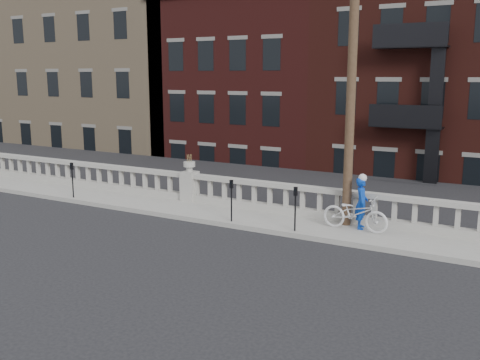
# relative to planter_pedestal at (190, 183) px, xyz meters

# --- Properties ---
(ground) EXTENTS (120.00, 120.00, 0.00)m
(ground) POSITION_rel_planter_pedestal_xyz_m (0.00, -3.95, -0.83)
(ground) COLOR black
(ground) RESTS_ON ground
(sidewalk) EXTENTS (32.00, 2.20, 0.15)m
(sidewalk) POSITION_rel_planter_pedestal_xyz_m (0.00, -0.95, -0.76)
(sidewalk) COLOR gray
(sidewalk) RESTS_ON ground
(balustrade) EXTENTS (28.00, 0.34, 1.03)m
(balustrade) POSITION_rel_planter_pedestal_xyz_m (0.00, 0.00, -0.19)
(balustrade) COLOR gray
(balustrade) RESTS_ON sidewalk
(planter_pedestal) EXTENTS (0.55, 0.55, 1.76)m
(planter_pedestal) POSITION_rel_planter_pedestal_xyz_m (0.00, 0.00, 0.00)
(planter_pedestal) COLOR gray
(planter_pedestal) RESTS_ON sidewalk
(lower_level) EXTENTS (80.00, 44.00, 20.80)m
(lower_level) POSITION_rel_planter_pedestal_xyz_m (0.56, 19.09, 1.80)
(lower_level) COLOR #605E59
(lower_level) RESTS_ON ground
(utility_pole) EXTENTS (1.60, 0.28, 10.00)m
(utility_pole) POSITION_rel_planter_pedestal_xyz_m (6.20, -0.35, 4.41)
(utility_pole) COLOR #422D1E
(utility_pole) RESTS_ON sidewalk
(parking_meter_b) EXTENTS (0.10, 0.09, 1.36)m
(parking_meter_b) POSITION_rel_planter_pedestal_xyz_m (-4.20, -1.80, 0.17)
(parking_meter_b) COLOR black
(parking_meter_b) RESTS_ON sidewalk
(parking_meter_c) EXTENTS (0.10, 0.09, 1.36)m
(parking_meter_c) POSITION_rel_planter_pedestal_xyz_m (2.85, -1.80, 0.17)
(parking_meter_c) COLOR black
(parking_meter_c) RESTS_ON sidewalk
(parking_meter_d) EXTENTS (0.10, 0.09, 1.36)m
(parking_meter_d) POSITION_rel_planter_pedestal_xyz_m (5.07, -1.80, 0.17)
(parking_meter_d) COLOR black
(parking_meter_d) RESTS_ON sidewalk
(bicycle) EXTENTS (2.07, 0.81, 1.07)m
(bicycle) POSITION_rel_planter_pedestal_xyz_m (6.63, -0.83, -0.15)
(bicycle) COLOR silver
(bicycle) RESTS_ON sidewalk
(cyclist) EXTENTS (0.52, 0.66, 1.60)m
(cyclist) POSITION_rel_planter_pedestal_xyz_m (6.73, -0.55, 0.12)
(cyclist) COLOR #0B39AD
(cyclist) RESTS_ON sidewalk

